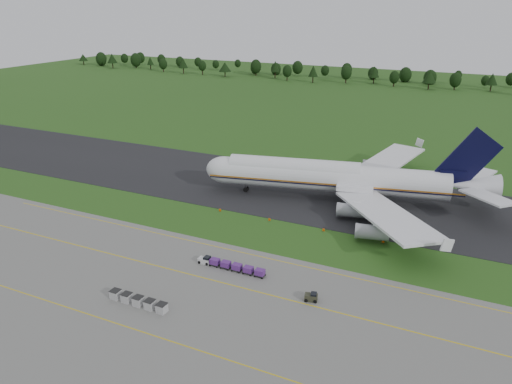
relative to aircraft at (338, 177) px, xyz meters
The scene contains 10 objects.
ground 29.71m from the aircraft, 112.56° to the right, with size 600.00×600.00×0.00m, color #244D17.
apron 62.18m from the aircraft, 100.39° to the right, with size 300.00×52.00×0.06m, color slate.
taxiway 12.69m from the aircraft, behind, with size 300.00×40.00×0.08m, color black.
apron_markings 55.32m from the aircraft, 101.71° to the right, with size 300.00×30.20×0.01m.
tree_line 193.48m from the aircraft, 90.08° to the left, with size 526.87×22.74×11.33m.
aircraft is the anchor object (origin of this frame).
baggage_train 44.92m from the aircraft, 99.99° to the right, with size 14.10×1.50×1.44m.
utility_cart 48.75m from the aircraft, 78.30° to the right, with size 2.42×1.77×1.20m.
uld_row 63.48m from the aircraft, 104.64° to the right, with size 11.22×1.62×1.60m.
edge_markers 21.07m from the aircraft, 99.99° to the right, with size 40.16×0.30×0.60m.
Camera 1 is at (43.78, -90.60, 47.91)m, focal length 35.00 mm.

